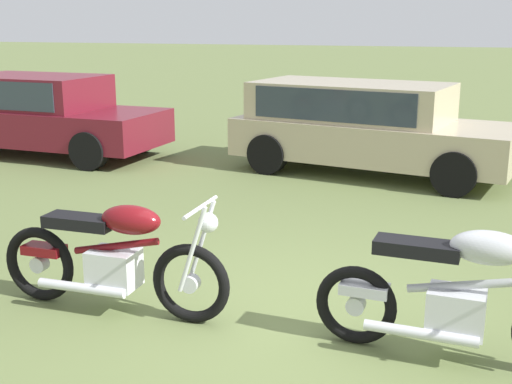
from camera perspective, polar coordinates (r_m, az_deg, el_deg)
name	(u,v)px	position (r m, az deg, el deg)	size (l,w,h in m)	color
ground_plane	(283,317)	(5.65, 2.34, -10.56)	(120.00, 120.00, 0.00)	olive
motorcycle_maroon	(114,257)	(5.69, -12.04, -5.46)	(2.09, 0.64, 1.02)	black
motorcycle_silver	(458,296)	(4.99, 16.85, -8.51)	(2.02, 0.64, 1.02)	black
car_burgundy	(39,111)	(12.76, -18.05, 6.60)	(4.55, 2.05, 1.43)	maroon
car_beige	(363,121)	(10.81, 9.07, 6.02)	(4.60, 2.59, 1.43)	#BCAD8C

